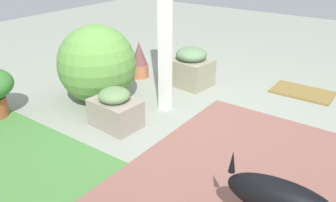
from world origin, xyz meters
The scene contains 8 objects.
ground_plane centered at (0.00, 0.00, 0.00)m, with size 12.00×12.00×0.00m, color gray.
brick_path centered at (-0.91, 0.70, 0.01)m, with size 1.80×2.40×0.02m, color brown.
stone_planter_nearest centered at (0.50, -0.75, 0.23)m, with size 0.51×0.45×0.49m.
stone_planter_mid centered at (0.53, 0.58, 0.18)m, with size 0.50×0.37×0.40m.
round_shrub centered at (1.11, 0.24, 0.43)m, with size 0.86×0.86×0.86m, color #5C9240.
terracotta_pot_spiky centered at (1.21, -0.59, 0.23)m, with size 0.24×0.24×0.48m.
dog centered at (-1.30, 1.06, 0.32)m, with size 0.80×0.26×0.55m.
doormat centered at (-0.73, -1.30, 0.01)m, with size 0.68×0.42×0.03m, color olive.
Camera 1 is at (-1.63, 2.73, 1.67)m, focal length 36.93 mm.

